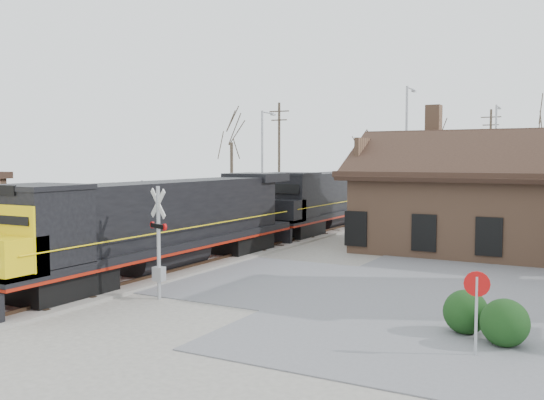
{
  "coord_description": "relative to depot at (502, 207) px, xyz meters",
  "views": [
    {
      "loc": [
        16.54,
        -21.1,
        4.93
      ],
      "look_at": [
        0.04,
        9.0,
        2.53
      ],
      "focal_mm": 40.0,
      "sensor_mm": 36.0,
      "label": 1
    }
  ],
  "objects": [
    {
      "name": "crossbuck_far",
      "position": [
        -17.8,
        -7.28,
        -0.65
      ],
      "size": [
        1.04,
        0.32,
        3.69
      ],
      "rotation": [
        0.0,
        0.0,
        2.93
      ],
      "color": "#A5A8AD",
      "rests_on": "ground"
    },
    {
      "name": "depot",
      "position": [
        0.0,
        0.0,
        0.0
      ],
      "size": [
        15.2,
        9.31,
        7.9
      ],
      "color": "#8A6147",
      "rests_on": "ground"
    },
    {
      "name": "hedge_b",
      "position": [
        2.42,
        -16.58,
        -1.78
      ],
      "size": [
        1.26,
        1.26,
        1.26
      ],
      "primitive_type": "sphere",
      "color": "black",
      "rests_on": "ground"
    },
    {
      "name": "streetlight_c",
      "position": [
        -3.54,
        21.05,
        2.82
      ],
      "size": [
        0.25,
        2.04,
        9.38
      ],
      "color": "#A5A8AD",
      "rests_on": "ground"
    },
    {
      "name": "crossbuck_near",
      "position": [
        -8.93,
        -16.71,
        -0.55
      ],
      "size": [
        1.07,
        0.52,
        3.95
      ],
      "rotation": [
        0.0,
        0.0,
        -0.4
      ],
      "color": "#A5A8AD",
      "rests_on": "ground"
    },
    {
      "name": "tree_a",
      "position": [
        -27.6,
        17.25,
        5.08
      ],
      "size": [
        4.29,
        4.29,
        10.51
      ],
      "color": "#382D23",
      "rests_on": "ground"
    },
    {
      "name": "locomotive_trailing",
      "position": [
        -11.99,
        5.62,
        -0.26
      ],
      "size": [
        2.75,
        18.41,
        3.87
      ],
      "color": "black",
      "rests_on": "ground"
    },
    {
      "name": "hedge_a",
      "position": [
        1.3,
        -15.89,
        -1.79
      ],
      "size": [
        1.24,
        1.24,
        1.24
      ],
      "primitive_type": "sphere",
      "color": "black",
      "rests_on": "ground"
    },
    {
      "name": "ground",
      "position": [
        -11.99,
        -12.0,
        -2.41
      ],
      "size": [
        140.0,
        140.0,
        0.0
      ],
      "primitive_type": "plane",
      "color": "#A5A095",
      "rests_on": "ground"
    },
    {
      "name": "road",
      "position": [
        -11.99,
        -12.0,
        -2.39
      ],
      "size": [
        60.0,
        9.0,
        0.03
      ],
      "primitive_type": "cube",
      "color": "slate",
      "rests_on": "ground"
    },
    {
      "name": "locomotive_lead",
      "position": [
        -11.99,
        -13.07,
        -0.26
      ],
      "size": [
        2.75,
        18.41,
        4.08
      ],
      "color": "black",
      "rests_on": "ground"
    },
    {
      "name": "streetlight_b",
      "position": [
        -7.58,
        8.63,
        3.08
      ],
      "size": [
        0.25,
        2.04,
        9.89
      ],
      "color": "#A5A8AD",
      "rests_on": "ground"
    },
    {
      "name": "track_main",
      "position": [
        -11.99,
        3.0,
        -2.34
      ],
      "size": [
        3.4,
        90.0,
        0.24
      ],
      "color": "#A5A095",
      "rests_on": "ground"
    },
    {
      "name": "track_siding",
      "position": [
        -16.49,
        3.0,
        -2.34
      ],
      "size": [
        3.4,
        90.0,
        0.24
      ],
      "color": "#A5A095",
      "rests_on": "ground"
    },
    {
      "name": "tree_b",
      "position": [
        -18.04,
        28.49,
        3.54
      ],
      "size": [
        3.41,
        3.41,
        8.37
      ],
      "color": "#382D23",
      "rests_on": "ground"
    },
    {
      "name": "utility_pole_b",
      "position": [
        -5.78,
        32.48,
        2.76
      ],
      "size": [
        2.0,
        0.24,
        9.89
      ],
      "color": "#382D23",
      "rests_on": "ground"
    },
    {
      "name": "streetlight_a",
      "position": [
        -18.1,
        6.81,
        2.35
      ],
      "size": [
        0.25,
        2.04,
        8.46
      ],
      "color": "#A5A8AD",
      "rests_on": "ground"
    },
    {
      "name": "utility_pole_a",
      "position": [
        -21.94,
        16.59,
        2.82
      ],
      "size": [
        2.0,
        0.24,
        10.01
      ],
      "color": "#382D23",
      "rests_on": "ground"
    },
    {
      "name": "tree_c",
      "position": [
        -11.72,
        34.38,
        4.86
      ],
      "size": [
        4.17,
        4.17,
        10.22
      ],
      "color": "#382D23",
      "rests_on": "ground"
    },
    {
      "name": "do_not_enter_sign",
      "position": [
        1.9,
        -17.75,
        -0.91
      ],
      "size": [
        0.64,
        0.12,
        2.14
      ],
      "rotation": [
        0.0,
        0.0,
        0.13
      ],
      "color": "#A5A8AD",
      "rests_on": "ground"
    }
  ]
}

